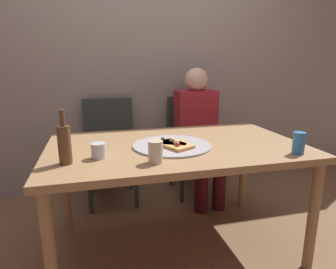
% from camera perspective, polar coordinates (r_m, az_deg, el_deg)
% --- Properties ---
extents(ground_plane, '(8.00, 8.00, 0.00)m').
position_cam_1_polar(ground_plane, '(2.11, 1.39, -21.02)').
color(ground_plane, brown).
extents(back_wall, '(6.00, 0.10, 2.60)m').
position_cam_1_polar(back_wall, '(2.82, -4.83, 15.71)').
color(back_wall, gray).
rests_on(back_wall, ground_plane).
extents(dining_table, '(1.55, 0.94, 0.72)m').
position_cam_1_polar(dining_table, '(1.82, 1.51, -4.06)').
color(dining_table, '#99754C').
rests_on(dining_table, ground_plane).
extents(pizza_tray, '(0.47, 0.47, 0.01)m').
position_cam_1_polar(pizza_tray, '(1.75, 0.82, -2.17)').
color(pizza_tray, '#ADADB2').
rests_on(pizza_tray, dining_table).
extents(pizza_slice_last, '(0.22, 0.26, 0.05)m').
position_cam_1_polar(pizza_slice_last, '(1.70, 1.26, -2.03)').
color(pizza_slice_last, tan).
rests_on(pizza_slice_last, pizza_tray).
extents(pizza_slice_extra, '(0.25, 0.21, 0.05)m').
position_cam_1_polar(pizza_slice_extra, '(1.74, 0.23, -1.61)').
color(pizza_slice_extra, tan).
rests_on(pizza_slice_extra, pizza_tray).
extents(wine_bottle, '(0.06, 0.06, 0.27)m').
position_cam_1_polar(wine_bottle, '(1.51, -19.70, -1.70)').
color(wine_bottle, brown).
rests_on(wine_bottle, dining_table).
extents(tumbler_near, '(0.07, 0.07, 0.11)m').
position_cam_1_polar(tumbler_near, '(1.46, -2.47, -3.43)').
color(tumbler_near, beige).
rests_on(tumbler_near, dining_table).
extents(tumbler_far, '(0.08, 0.08, 0.08)m').
position_cam_1_polar(tumbler_far, '(1.57, -13.50, -3.12)').
color(tumbler_far, silver).
rests_on(tumbler_far, dining_table).
extents(soda_can, '(0.07, 0.07, 0.12)m').
position_cam_1_polar(soda_can, '(1.75, 24.33, -1.55)').
color(soda_can, '#337AC1').
rests_on(soda_can, dining_table).
extents(chair_left, '(0.44, 0.44, 0.90)m').
position_cam_1_polar(chair_left, '(2.63, -11.36, -1.71)').
color(chair_left, '#2D3833').
rests_on(chair_left, ground_plane).
extents(chair_right, '(0.44, 0.44, 0.90)m').
position_cam_1_polar(chair_right, '(2.78, 4.91, -0.65)').
color(chair_right, '#2D3833').
rests_on(chair_right, ground_plane).
extents(guest_in_sweater, '(0.36, 0.56, 1.17)m').
position_cam_1_polar(guest_in_sweater, '(2.61, 6.06, 1.25)').
color(guest_in_sweater, maroon).
rests_on(guest_in_sweater, ground_plane).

